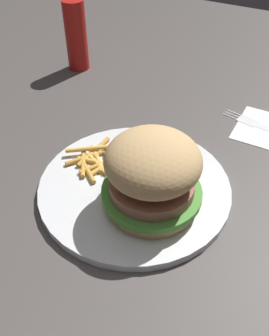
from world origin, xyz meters
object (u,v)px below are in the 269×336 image
Objects in this scene: sandwich at (152,174)px; fork at (269,128)px; fries_pile at (96,160)px; plate at (135,187)px; ketchup_bottle at (76,36)px.

sandwich reaches higher than fork.
fries_pile reaches higher than fork.
plate is at bearing 150.05° from fork.
fries_pile is at bearing 79.53° from plate.
fork is at bearing -43.07° from fries_pile.
sandwich is 0.28m from fork.
sandwich is at bearing 159.02° from fork.
sandwich reaches higher than plate.
ketchup_bottle reaches higher than sandwich.
ketchup_bottle is (0.30, 0.32, 0.00)m from sandwich.
fries_pile is (0.01, 0.07, 0.01)m from plate.
sandwich is 0.75× the size of fork.
sandwich is at bearing -108.14° from fries_pile.
ketchup_bottle is at bearing 84.86° from fork.
sandwich is 1.30× the size of fries_pile.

